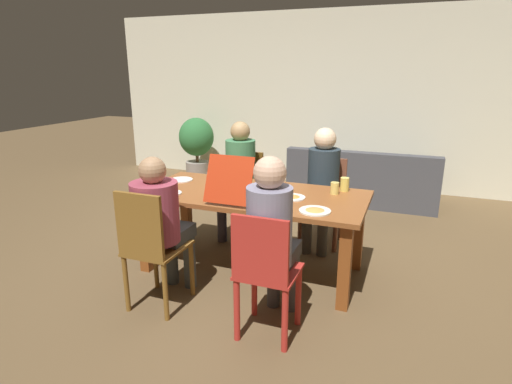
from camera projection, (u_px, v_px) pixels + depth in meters
name	position (u px, v px, depth m)	size (l,w,h in m)	color
ground_plane	(252.00, 269.00, 3.83)	(20.00, 20.00, 0.00)	brown
back_wall	(330.00, 100.00, 6.36)	(7.28, 0.12, 2.62)	beige
dining_table	(252.00, 205.00, 3.65)	(1.98, 0.92, 0.73)	brown
chair_0	(243.00, 190.00, 4.66)	(0.40, 0.42, 0.88)	brown
person_0	(238.00, 170.00, 4.46)	(0.32, 0.54, 1.24)	#393847
chair_1	(265.00, 273.00, 2.71)	(0.39, 0.38, 0.91)	red
person_1	(272.00, 231.00, 2.77)	(0.30, 0.53, 1.25)	#3D3B3D
chair_2	(150.00, 245.00, 3.05)	(0.39, 0.43, 0.95)	brown
person_2	(160.00, 217.00, 3.13)	(0.35, 0.53, 1.17)	#3C4143
chair_3	(324.00, 198.00, 4.34)	(0.43, 0.41, 0.88)	brown
person_3	(322.00, 178.00, 4.15)	(0.32, 0.51, 1.22)	#403D37
pizza_box_0	(240.00, 191.00, 3.49)	(0.39, 0.54, 0.39)	#B42D11
plate_0	(181.00, 180.00, 4.03)	(0.22, 0.22, 0.01)	white
plate_1	(292.00, 197.00, 3.47)	(0.22, 0.22, 0.03)	white
plate_2	(170.00, 193.00, 3.59)	(0.21, 0.21, 0.03)	white
plate_3	(315.00, 210.00, 3.15)	(0.24, 0.24, 0.03)	white
drinking_glass_0	(335.00, 188.00, 3.58)	(0.07, 0.07, 0.10)	#E4CA64
drinking_glass_1	(211.00, 179.00, 3.82)	(0.07, 0.07, 0.13)	silver
drinking_glass_2	(345.00, 184.00, 3.66)	(0.08, 0.08, 0.12)	#E6CD59
couch	(362.00, 182.00, 5.74)	(1.97, 0.85, 0.74)	#43444A
potted_plant	(197.00, 143.00, 6.80)	(0.57, 0.57, 1.02)	gray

